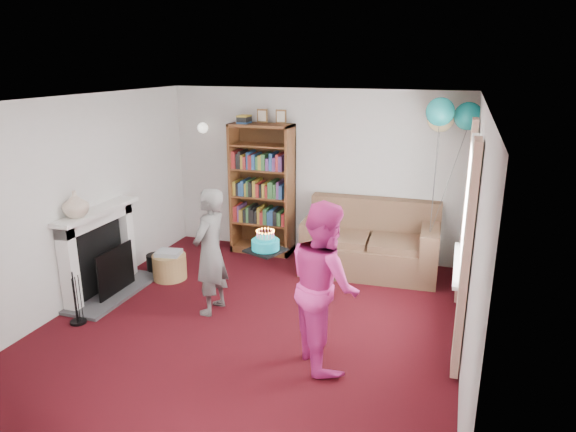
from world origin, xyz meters
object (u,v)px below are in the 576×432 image
(bookcase, at_px, (263,190))
(person_striped, at_px, (210,252))
(sofa, at_px, (370,245))
(birthday_cake, at_px, (265,245))
(person_magenta, at_px, (324,284))

(bookcase, distance_m, person_striped, 2.13)
(sofa, xyz_separation_m, birthday_cake, (-0.68, -2.37, 0.74))
(bookcase, bearing_deg, sofa, -7.51)
(bookcase, relative_size, birthday_cake, 6.53)
(person_striped, height_order, birthday_cake, person_striped)
(person_magenta, bearing_deg, person_striped, 34.10)
(sofa, distance_m, birthday_cake, 2.57)
(bookcase, xyz_separation_m, person_magenta, (1.69, -2.72, -0.15))
(person_magenta, distance_m, birthday_cake, 0.72)
(person_striped, bearing_deg, birthday_cake, 66.12)
(person_striped, bearing_deg, sofa, 145.23)
(sofa, xyz_separation_m, person_striped, (-1.56, -1.89, 0.39))
(sofa, relative_size, birthday_cake, 5.51)
(person_striped, distance_m, birthday_cake, 1.06)
(bookcase, xyz_separation_m, person_striped, (0.16, -2.11, -0.22))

